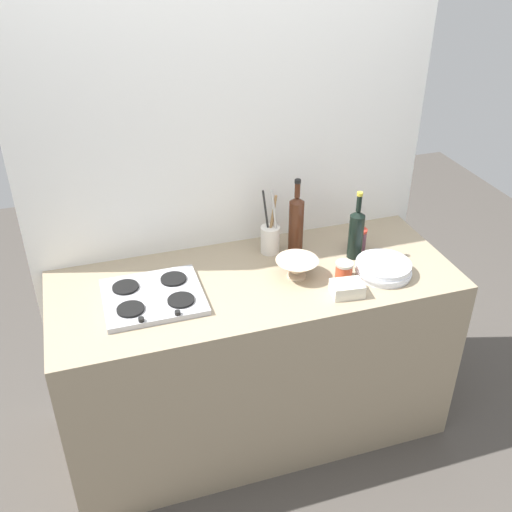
{
  "coord_description": "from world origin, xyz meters",
  "views": [
    {
      "loc": [
        -0.66,
        -2.08,
        2.36
      ],
      "look_at": [
        0.0,
        0.0,
        1.02
      ],
      "focal_mm": 41.78,
      "sensor_mm": 36.0,
      "label": 1
    }
  ],
  "objects_px": {
    "mixing_bowl": "(297,268)",
    "condiment_jar_front": "(344,270)",
    "plate_stack": "(383,268)",
    "butter_dish": "(347,289)",
    "stovetop_hob": "(153,296)",
    "utensil_crock": "(270,238)",
    "wine_bottle_leftmost": "(356,233)",
    "wine_bottle_mid_left": "(296,223)",
    "condiment_jar_rear": "(359,239)"
  },
  "relations": [
    {
      "from": "stovetop_hob",
      "to": "condiment_jar_front",
      "type": "bearing_deg",
      "value": -6.46
    },
    {
      "from": "plate_stack",
      "to": "mixing_bowl",
      "type": "height_order",
      "value": "mixing_bowl"
    },
    {
      "from": "stovetop_hob",
      "to": "utensil_crock",
      "type": "relative_size",
      "value": 1.3
    },
    {
      "from": "butter_dish",
      "to": "condiment_jar_rear",
      "type": "relative_size",
      "value": 1.29
    },
    {
      "from": "stovetop_hob",
      "to": "plate_stack",
      "type": "relative_size",
      "value": 1.63
    },
    {
      "from": "plate_stack",
      "to": "condiment_jar_front",
      "type": "distance_m",
      "value": 0.18
    },
    {
      "from": "plate_stack",
      "to": "utensil_crock",
      "type": "bearing_deg",
      "value": 141.36
    },
    {
      "from": "butter_dish",
      "to": "utensil_crock",
      "type": "bearing_deg",
      "value": 114.63
    },
    {
      "from": "utensil_crock",
      "to": "condiment_jar_front",
      "type": "bearing_deg",
      "value": -52.71
    },
    {
      "from": "wine_bottle_leftmost",
      "to": "butter_dish",
      "type": "xyz_separation_m",
      "value": [
        -0.16,
        -0.27,
        -0.1
      ]
    },
    {
      "from": "condiment_jar_rear",
      "to": "butter_dish",
      "type": "bearing_deg",
      "value": -123.19
    },
    {
      "from": "stovetop_hob",
      "to": "condiment_jar_front",
      "type": "xyz_separation_m",
      "value": [
        0.83,
        -0.09,
        0.03
      ]
    },
    {
      "from": "utensil_crock",
      "to": "condiment_jar_rear",
      "type": "bearing_deg",
      "value": -13.11
    },
    {
      "from": "stovetop_hob",
      "to": "butter_dish",
      "type": "relative_size",
      "value": 3.1
    },
    {
      "from": "plate_stack",
      "to": "butter_dish",
      "type": "xyz_separation_m",
      "value": [
        -0.22,
        -0.1,
        0.0
      ]
    },
    {
      "from": "butter_dish",
      "to": "condiment_jar_front",
      "type": "height_order",
      "value": "condiment_jar_front"
    },
    {
      "from": "stovetop_hob",
      "to": "plate_stack",
      "type": "bearing_deg",
      "value": -6.62
    },
    {
      "from": "condiment_jar_rear",
      "to": "stovetop_hob",
      "type": "bearing_deg",
      "value": -173.16
    },
    {
      "from": "condiment_jar_rear",
      "to": "condiment_jar_front",
      "type": "bearing_deg",
      "value": -129.72
    },
    {
      "from": "butter_dish",
      "to": "utensil_crock",
      "type": "height_order",
      "value": "utensil_crock"
    },
    {
      "from": "wine_bottle_mid_left",
      "to": "condiment_jar_front",
      "type": "relative_size",
      "value": 4.68
    },
    {
      "from": "wine_bottle_mid_left",
      "to": "utensil_crock",
      "type": "bearing_deg",
      "value": 165.32
    },
    {
      "from": "mixing_bowl",
      "to": "condiment_jar_front",
      "type": "bearing_deg",
      "value": -20.53
    },
    {
      "from": "wine_bottle_mid_left",
      "to": "condiment_jar_rear",
      "type": "distance_m",
      "value": 0.32
    },
    {
      "from": "wine_bottle_leftmost",
      "to": "butter_dish",
      "type": "relative_size",
      "value": 2.49
    },
    {
      "from": "wine_bottle_leftmost",
      "to": "utensil_crock",
      "type": "xyz_separation_m",
      "value": [
        -0.36,
        0.16,
        -0.05
      ]
    },
    {
      "from": "plate_stack",
      "to": "wine_bottle_mid_left",
      "type": "xyz_separation_m",
      "value": [
        -0.3,
        0.3,
        0.12
      ]
    },
    {
      "from": "wine_bottle_leftmost",
      "to": "utensil_crock",
      "type": "height_order",
      "value": "wine_bottle_leftmost"
    },
    {
      "from": "wine_bottle_leftmost",
      "to": "wine_bottle_mid_left",
      "type": "bearing_deg",
      "value": 152.28
    },
    {
      "from": "stovetop_hob",
      "to": "plate_stack",
      "type": "xyz_separation_m",
      "value": [
        1.01,
        -0.12,
        0.01
      ]
    },
    {
      "from": "condiment_jar_front",
      "to": "condiment_jar_rear",
      "type": "distance_m",
      "value": 0.28
    },
    {
      "from": "condiment_jar_front",
      "to": "wine_bottle_mid_left",
      "type": "bearing_deg",
      "value": 113.45
    },
    {
      "from": "wine_bottle_leftmost",
      "to": "condiment_jar_front",
      "type": "relative_size",
      "value": 4.18
    },
    {
      "from": "butter_dish",
      "to": "plate_stack",
      "type": "bearing_deg",
      "value": 23.26
    },
    {
      "from": "wine_bottle_leftmost",
      "to": "stovetop_hob",
      "type": "bearing_deg",
      "value": -176.5
    },
    {
      "from": "wine_bottle_mid_left",
      "to": "utensil_crock",
      "type": "xyz_separation_m",
      "value": [
        -0.12,
        0.03,
        -0.07
      ]
    },
    {
      "from": "wine_bottle_leftmost",
      "to": "mixing_bowl",
      "type": "xyz_separation_m",
      "value": [
        -0.32,
        -0.08,
        -0.08
      ]
    },
    {
      "from": "butter_dish",
      "to": "utensil_crock",
      "type": "distance_m",
      "value": 0.48
    },
    {
      "from": "wine_bottle_mid_left",
      "to": "utensil_crock",
      "type": "height_order",
      "value": "wine_bottle_mid_left"
    },
    {
      "from": "wine_bottle_leftmost",
      "to": "wine_bottle_mid_left",
      "type": "distance_m",
      "value": 0.28
    },
    {
      "from": "wine_bottle_leftmost",
      "to": "mixing_bowl",
      "type": "bearing_deg",
      "value": -165.98
    },
    {
      "from": "wine_bottle_mid_left",
      "to": "utensil_crock",
      "type": "relative_size",
      "value": 1.17
    },
    {
      "from": "utensil_crock",
      "to": "condiment_jar_front",
      "type": "distance_m",
      "value": 0.39
    },
    {
      "from": "condiment_jar_front",
      "to": "stovetop_hob",
      "type": "bearing_deg",
      "value": 173.54
    },
    {
      "from": "plate_stack",
      "to": "condiment_jar_rear",
      "type": "relative_size",
      "value": 2.46
    },
    {
      "from": "plate_stack",
      "to": "butter_dish",
      "type": "height_order",
      "value": "same"
    },
    {
      "from": "mixing_bowl",
      "to": "utensil_crock",
      "type": "xyz_separation_m",
      "value": [
        -0.04,
        0.24,
        0.03
      ]
    },
    {
      "from": "mixing_bowl",
      "to": "plate_stack",
      "type": "bearing_deg",
      "value": -14.37
    },
    {
      "from": "stovetop_hob",
      "to": "butter_dish",
      "type": "xyz_separation_m",
      "value": [
        0.79,
        -0.21,
        0.01
      ]
    },
    {
      "from": "wine_bottle_leftmost",
      "to": "condiment_jar_front",
      "type": "height_order",
      "value": "wine_bottle_leftmost"
    }
  ]
}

